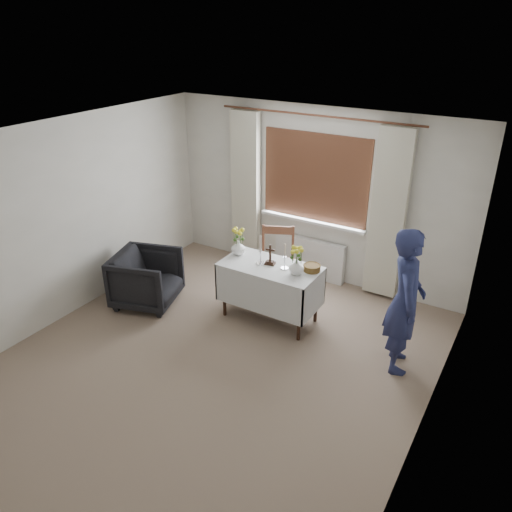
{
  "coord_description": "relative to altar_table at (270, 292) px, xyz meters",
  "views": [
    {
      "loc": [
        2.77,
        -3.71,
        3.57
      ],
      "look_at": [
        -0.01,
        0.9,
        0.96
      ],
      "focal_mm": 35.0,
      "sensor_mm": 36.0,
      "label": 1
    }
  ],
  "objects": [
    {
      "name": "wooden_chair",
      "position": [
        -0.16,
        0.46,
        0.13
      ],
      "size": [
        0.62,
        0.62,
        1.02
      ],
      "primitive_type": null,
      "rotation": [
        0.0,
        0.0,
        0.42
      ],
      "color": "#58311E",
      "rests_on": "ground"
    },
    {
      "name": "flower_vase_left",
      "position": [
        -0.52,
        0.08,
        0.48
      ],
      "size": [
        0.23,
        0.23,
        0.19
      ],
      "primitive_type": "imported",
      "rotation": [
        0.0,
        0.0,
        0.29
      ],
      "color": "white",
      "rests_on": "altar_table"
    },
    {
      "name": "candlestick_left",
      "position": [
        -0.13,
        -0.01,
        0.57
      ],
      "size": [
        0.13,
        0.13,
        0.38
      ],
      "primitive_type": null,
      "rotation": [
        0.0,
        0.0,
        0.28
      ],
      "color": "silver",
      "rests_on": "altar_table"
    },
    {
      "name": "wicker_basket",
      "position": [
        0.5,
        0.15,
        0.42
      ],
      "size": [
        0.22,
        0.22,
        0.08
      ],
      "primitive_type": "cylinder",
      "rotation": [
        0.0,
        0.0,
        0.08
      ],
      "color": "brown",
      "rests_on": "altar_table"
    },
    {
      "name": "candlestick_right",
      "position": [
        0.19,
        0.03,
        0.55
      ],
      "size": [
        0.13,
        0.13,
        0.33
      ],
      "primitive_type": null,
      "rotation": [
        0.0,
        0.0,
        -0.42
      ],
      "color": "silver",
      "rests_on": "altar_table"
    },
    {
      "name": "altar_table",
      "position": [
        0.0,
        0.0,
        0.0
      ],
      "size": [
        1.24,
        0.64,
        0.76
      ],
      "primitive_type": "cube",
      "color": "silver",
      "rests_on": "ground"
    },
    {
      "name": "armchair",
      "position": [
        -1.61,
        -0.52,
        -0.01
      ],
      "size": [
        1.01,
        1.0,
        0.74
      ],
      "primitive_type": "imported",
      "rotation": [
        0.0,
        0.0,
        1.88
      ],
      "color": "black",
      "rests_on": "ground"
    },
    {
      "name": "wooden_cross",
      "position": [
        -0.02,
        0.04,
        0.51
      ],
      "size": [
        0.14,
        0.11,
        0.27
      ],
      "primitive_type": null,
      "rotation": [
        0.0,
        0.0,
        0.2
      ],
      "color": "black",
      "rests_on": "altar_table"
    },
    {
      "name": "radiator",
      "position": [
        -0.07,
        1.32,
        -0.08
      ],
      "size": [
        1.1,
        0.1,
        0.6
      ],
      "primitive_type": "cube",
      "color": "silver",
      "rests_on": "ground"
    },
    {
      "name": "ground",
      "position": [
        -0.07,
        -1.1,
        -0.38
      ],
      "size": [
        5.0,
        5.0,
        0.0
      ],
      "primitive_type": "plane",
      "color": "gray",
      "rests_on": "ground"
    },
    {
      "name": "flower_vase_right",
      "position": [
        0.37,
        -0.02,
        0.48
      ],
      "size": [
        0.24,
        0.24,
        0.19
      ],
      "primitive_type": "imported",
      "rotation": [
        0.0,
        0.0,
        -0.4
      ],
      "color": "white",
      "rests_on": "altar_table"
    },
    {
      "name": "person",
      "position": [
        1.7,
        -0.09,
        0.45
      ],
      "size": [
        0.58,
        0.7,
        1.66
      ],
      "primitive_type": "imported",
      "rotation": [
        0.0,
        0.0,
        1.91
      ],
      "color": "navy",
      "rests_on": "ground"
    }
  ]
}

